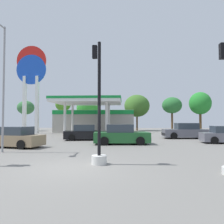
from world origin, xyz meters
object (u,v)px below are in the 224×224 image
Objects in this scene: traffic_signal_0 at (99,126)px; tree_3 at (137,106)px; station_pole_sign at (31,77)px; car_4 at (121,135)px; tree_2 at (88,108)px; corner_streetlamp at (2,76)px; tree_0 at (26,108)px; car_3 at (86,133)px; tree_5 at (200,103)px; car_0 at (185,131)px; tree_4 at (172,105)px; car_1 at (15,138)px; tree_1 at (63,105)px.

tree_3 is at bearing 83.46° from traffic_signal_0.
tree_3 is (15.93, 8.72, -3.72)m from station_pole_sign.
traffic_signal_0 reaches higher than car_4.
traffic_signal_0 is (-0.87, -7.77, 0.93)m from car_4.
car_4 is 0.76× the size of tree_2.
traffic_signal_0 is 7.27m from corner_streetlamp.
tree_3 is (19.77, 2.12, 0.41)m from tree_0.
tree_2 is 24.95m from corner_streetlamp.
station_pole_sign is 16.13m from car_3.
tree_0 is 19.89m from tree_3.
car_4 is at bearing -123.53° from tree_5.
station_pole_sign is at bearing -138.25° from tree_2.
tree_5 is (6.35, 13.76, 3.96)m from car_0.
car_3 is at bearing 102.93° from traffic_signal_0.
corner_streetlamp reaches higher than traffic_signal_0.
car_4 is at bearing -112.95° from tree_4.
tree_0 is at bearing 179.63° from tree_2.
traffic_signal_0 is at bearing -59.66° from tree_0.
tree_3 is at bearing 83.40° from car_4.
corner_streetlamp is (-9.49, -27.13, -0.05)m from tree_3.
car_4 is 0.85× the size of traffic_signal_0.
tree_2 is (1.34, 22.43, 3.33)m from car_1.
tree_0 is at bearing 148.66° from car_0.
car_3 is 0.74× the size of tree_4.
car_3 is at bearing -50.64° from tree_0.
car_0 is at bearing -48.81° from tree_2.
tree_3 is at bearing 103.44° from car_0.
car_4 is 0.84× the size of tree_0.
station_pole_sign is 20.45m from car_4.
corner_streetlamp is (-15.18, -24.41, 0.09)m from tree_4.
station_pole_sign is at bearing 110.57° from car_1.
tree_5 is 0.88× the size of corner_streetlamp.
traffic_signal_0 is 0.99× the size of tree_0.
tree_4 is at bearing -7.60° from tree_1.
corner_streetlamp is (0.47, -2.50, 3.80)m from car_1.
car_0 is at bearing -43.07° from tree_1.
tree_4 is at bearing -2.09° from tree_2.
station_pole_sign is 2.40× the size of tree_0.
corner_streetlamp is (-0.86, -24.94, 0.48)m from tree_2.
tree_4 reaches higher than car_0.
tree_1 reaches higher than tree_2.
tree_3 reaches higher than car_4.
car_1 is 25.09m from tree_1.
traffic_signal_0 is 30.64m from tree_5.
car_3 is at bearing 135.72° from car_4.
tree_3 is (2.57, 22.25, 3.80)m from car_4.
tree_1 is at bearing 98.71° from corner_streetlamp.
car_0 is 19.38m from tree_2.
car_4 is at bearing -63.46° from tree_1.
car_1 is 0.95× the size of car_4.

